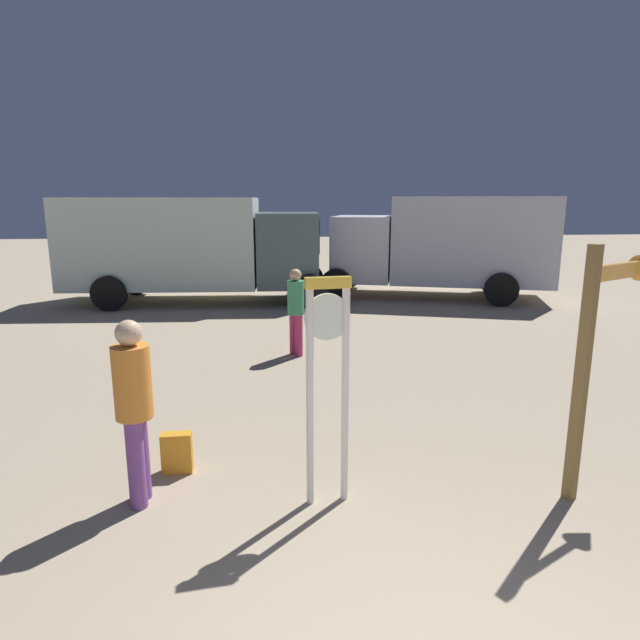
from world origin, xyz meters
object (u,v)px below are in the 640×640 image
object	(u,v)px
standing_clock	(328,368)
box_truck_near	(189,245)
person_near_clock	(134,404)
backpack	(177,453)
person_distant	(296,308)
box_truck_far	(446,243)
arrow_sign	(608,326)

from	to	relation	value
standing_clock	box_truck_near	distance (m)	10.98
person_near_clock	backpack	bearing A→B (deg)	65.22
person_near_clock	backpack	size ratio (longest dim) A/B	4.10
person_distant	box_truck_far	world-z (taller)	box_truck_far
person_near_clock	person_distant	bearing A→B (deg)	69.32
standing_clock	box_truck_far	bearing A→B (deg)	65.62
standing_clock	box_truck_near	size ratio (longest dim) A/B	0.30
person_distant	standing_clock	bearing A→B (deg)	-90.69
standing_clock	person_near_clock	size ratio (longest dim) A/B	1.21
box_truck_far	person_near_clock	bearing A→B (deg)	-122.13
box_truck_far	person_distant	bearing A→B (deg)	-130.07
standing_clock	backpack	size ratio (longest dim) A/B	4.98
person_near_clock	arrow_sign	bearing A→B (deg)	-2.86
arrow_sign	backpack	size ratio (longest dim) A/B	5.63
arrow_sign	person_near_clock	world-z (taller)	arrow_sign
box_truck_far	box_truck_near	bearing A→B (deg)	179.32
backpack	box_truck_near	xyz separation A→B (m)	(-0.99, 9.96, 1.38)
person_near_clock	person_distant	distance (m)	5.13
standing_clock	backpack	bearing A→B (deg)	153.89
arrow_sign	backpack	bearing A→B (deg)	169.22
box_truck_near	standing_clock	bearing A→B (deg)	-76.95
person_near_clock	box_truck_far	xyz separation A→B (m)	(6.55, 10.44, 0.59)
backpack	box_truck_near	world-z (taller)	box_truck_near
standing_clock	arrow_sign	bearing A→B (deg)	-1.16
person_near_clock	backpack	world-z (taller)	person_near_clock
arrow_sign	backpack	world-z (taller)	arrow_sign
box_truck_near	backpack	bearing A→B (deg)	-84.34
backpack	person_near_clock	bearing A→B (deg)	-114.78
backpack	box_truck_far	bearing A→B (deg)	57.48
box_truck_near	box_truck_far	distance (m)	7.28
standing_clock	person_near_clock	distance (m)	1.79
person_distant	box_truck_far	size ratio (longest dim) A/B	0.23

